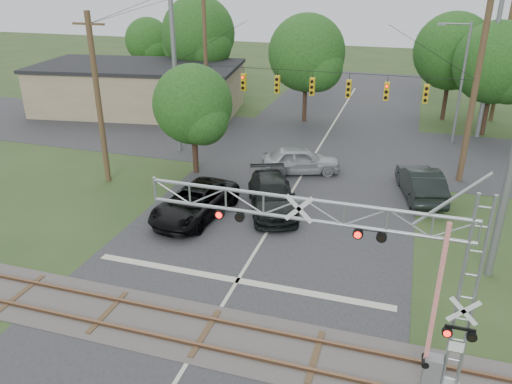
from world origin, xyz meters
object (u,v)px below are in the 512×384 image
(streetlight, at_px, (460,78))
(traffic_signal_span, at_px, (326,81))
(crossing_gantry, at_px, (362,263))
(commercial_building, at_px, (139,88))
(sedan_silver, at_px, (300,160))
(car_dark, at_px, (272,196))
(pickup_black, at_px, (195,203))

(streetlight, bearing_deg, traffic_signal_span, -136.79)
(crossing_gantry, bearing_deg, commercial_building, 129.88)
(sedan_silver, bearing_deg, car_dark, 157.64)
(crossing_gantry, bearing_deg, pickup_black, 136.53)
(sedan_silver, distance_m, commercial_building, 20.83)
(car_dark, relative_size, sedan_silver, 1.15)
(crossing_gantry, xyz_separation_m, pickup_black, (-9.38, 8.89, -3.34))
(sedan_silver, bearing_deg, crossing_gantry, 178.19)
(commercial_building, bearing_deg, crossing_gantry, -58.82)
(sedan_silver, bearing_deg, streetlight, -65.06)
(commercial_building, relative_size, streetlight, 2.22)
(sedan_silver, relative_size, commercial_building, 0.26)
(pickup_black, distance_m, streetlight, 22.26)
(crossing_gantry, xyz_separation_m, streetlight, (3.99, 26.21, 0.75))
(pickup_black, height_order, streetlight, streetlight)
(car_dark, distance_m, streetlight, 18.59)
(traffic_signal_span, height_order, commercial_building, traffic_signal_span)
(traffic_signal_span, relative_size, pickup_black, 3.30)
(crossing_gantry, distance_m, traffic_signal_span, 18.93)
(traffic_signal_span, distance_m, car_dark, 8.98)
(pickup_black, bearing_deg, traffic_signal_span, 69.86)
(crossing_gantry, bearing_deg, sedan_silver, 108.15)
(streetlight, bearing_deg, pickup_black, -127.66)
(car_dark, xyz_separation_m, streetlight, (9.73, 15.31, 4.06))
(crossing_gantry, bearing_deg, traffic_signal_span, 103.39)
(commercial_building, height_order, streetlight, streetlight)
(streetlight, bearing_deg, commercial_building, 176.82)
(sedan_silver, height_order, commercial_building, commercial_building)
(crossing_gantry, distance_m, pickup_black, 13.35)
(traffic_signal_span, bearing_deg, crossing_gantry, -76.61)
(sedan_silver, relative_size, streetlight, 0.57)
(traffic_signal_span, distance_m, sedan_silver, 5.18)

